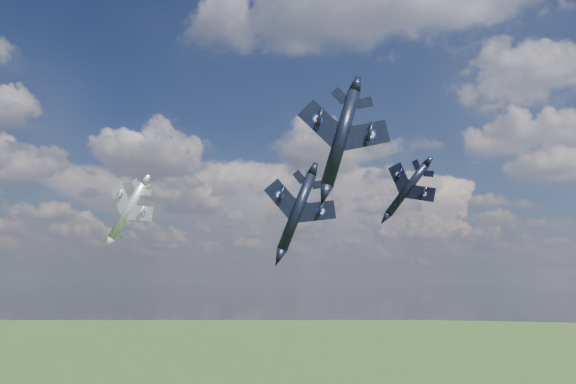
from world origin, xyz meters
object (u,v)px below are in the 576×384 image
(jet_lead_navy, at_px, (297,212))
(jet_left_silver, at_px, (128,211))
(jet_right_navy, at_px, (341,138))
(jet_high_navy, at_px, (407,190))

(jet_lead_navy, xyz_separation_m, jet_left_silver, (-26.26, -2.62, 0.75))
(jet_right_navy, relative_size, jet_left_silver, 1.04)
(jet_lead_navy, distance_m, jet_right_navy, 26.32)
(jet_high_navy, distance_m, jet_left_silver, 42.87)
(jet_lead_navy, relative_size, jet_right_navy, 1.16)
(jet_lead_navy, xyz_separation_m, jet_right_navy, (11.02, -23.49, 4.43))
(jet_right_navy, xyz_separation_m, jet_left_silver, (-37.28, 20.87, -3.67))
(jet_high_navy, bearing_deg, jet_lead_navy, -140.93)
(jet_lead_navy, distance_m, jet_high_navy, 17.51)
(jet_lead_navy, height_order, jet_left_silver, jet_left_silver)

